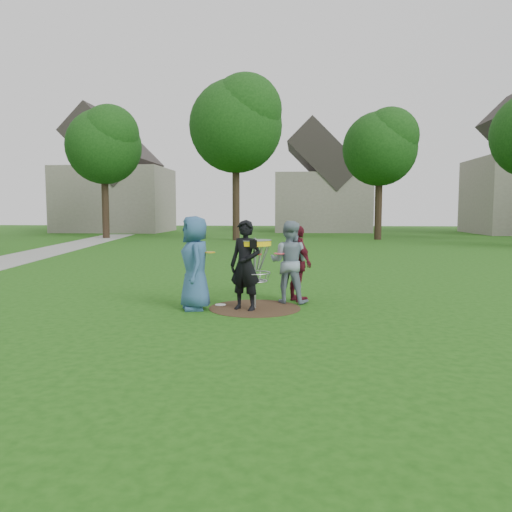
# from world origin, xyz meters

# --- Properties ---
(ground) EXTENTS (100.00, 100.00, 0.00)m
(ground) POSITION_xyz_m (0.00, 0.00, 0.00)
(ground) COLOR #19470F
(ground) RESTS_ON ground
(dirt_patch) EXTENTS (1.80, 1.80, 0.01)m
(dirt_patch) POSITION_xyz_m (0.00, 0.00, 0.00)
(dirt_patch) COLOR #47331E
(dirt_patch) RESTS_ON ground
(concrete_path) EXTENTS (7.75, 39.92, 0.02)m
(concrete_path) POSITION_xyz_m (-10.00, 8.00, 0.01)
(concrete_path) COLOR #9E9E99
(concrete_path) RESTS_ON ground
(player_blue) EXTENTS (0.83, 1.02, 1.81)m
(player_blue) POSITION_xyz_m (-1.13, -0.21, 0.90)
(player_blue) COLOR #2E567F
(player_blue) RESTS_ON ground
(player_black) EXTENTS (0.74, 0.62, 1.73)m
(player_black) POSITION_xyz_m (-0.16, -0.18, 0.87)
(player_black) COLOR black
(player_black) RESTS_ON ground
(player_grey) EXTENTS (0.96, 0.82, 1.70)m
(player_grey) POSITION_xyz_m (0.66, 0.64, 0.85)
(player_grey) COLOR gray
(player_grey) RESTS_ON ground
(player_maroon) EXTENTS (0.82, 1.00, 1.60)m
(player_maroon) POSITION_xyz_m (0.84, 0.82, 0.80)
(player_maroon) COLOR #5A1421
(player_maroon) RESTS_ON ground
(disc_on_grass) EXTENTS (0.22, 0.22, 0.02)m
(disc_on_grass) POSITION_xyz_m (-0.71, 0.23, 0.01)
(disc_on_grass) COLOR white
(disc_on_grass) RESTS_ON ground
(disc_golf_basket) EXTENTS (0.66, 0.67, 1.38)m
(disc_golf_basket) POSITION_xyz_m (0.00, -0.00, 1.02)
(disc_golf_basket) COLOR #9EA0A5
(disc_golf_basket) RESTS_ON ground
(held_discs) EXTENTS (1.71, 1.00, 0.14)m
(held_discs) POSITION_xyz_m (0.07, 0.24, 1.05)
(held_discs) COLOR gold
(held_discs) RESTS_ON ground
(tree_row) EXTENTS (51.20, 17.42, 9.90)m
(tree_row) POSITION_xyz_m (0.44, 20.67, 6.21)
(tree_row) COLOR #38281C
(tree_row) RESTS_ON ground
(house_row) EXTENTS (44.50, 10.65, 11.62)m
(house_row) POSITION_xyz_m (4.78, 33.07, 4.14)
(house_row) COLOR gray
(house_row) RESTS_ON ground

